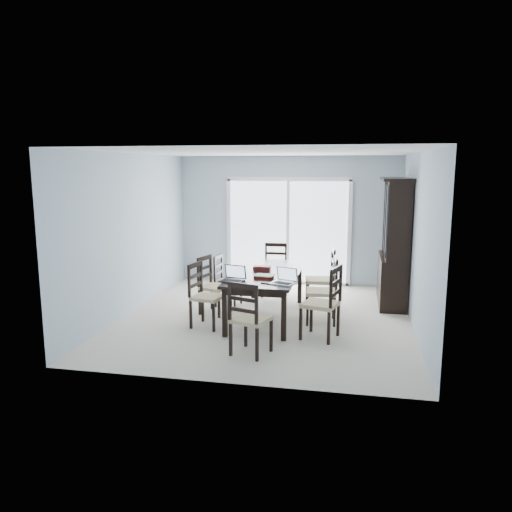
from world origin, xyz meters
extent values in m
plane|color=beige|center=(0.00, 0.00, 0.00)|extent=(5.00, 5.00, 0.00)
plane|color=white|center=(0.00, 0.00, 2.60)|extent=(5.00, 5.00, 0.00)
cube|color=#A4B6C4|center=(0.00, 2.50, 1.30)|extent=(4.50, 0.02, 2.60)
cube|color=#A4B6C4|center=(-2.25, 0.00, 1.30)|extent=(0.02, 5.00, 2.60)
cube|color=#A4B6C4|center=(2.25, 0.00, 1.30)|extent=(0.02, 5.00, 2.60)
cube|color=gray|center=(0.00, 3.50, -0.05)|extent=(4.50, 2.00, 0.10)
cube|color=#99999E|center=(0.00, 4.50, 0.55)|extent=(4.50, 0.06, 1.10)
cube|color=black|center=(0.00, 0.00, 0.73)|extent=(1.00, 2.20, 0.04)
cube|color=black|center=(0.00, 0.00, 0.67)|extent=(0.88, 2.08, 0.10)
cube|color=black|center=(-0.42, -1.00, 0.34)|extent=(0.07, 0.07, 0.69)
cube|color=black|center=(0.42, -1.00, 0.34)|extent=(0.07, 0.07, 0.69)
cube|color=black|center=(-0.42, 1.00, 0.34)|extent=(0.07, 0.07, 0.69)
cube|color=black|center=(0.42, 1.00, 0.34)|extent=(0.07, 0.07, 0.69)
cube|color=black|center=(2.01, 1.25, 0.42)|extent=(0.45, 1.30, 0.85)
cube|color=black|center=(2.04, 1.25, 1.50)|extent=(0.38, 1.30, 1.30)
cube|color=black|center=(2.01, 1.25, 2.17)|extent=(0.50, 1.38, 0.05)
cube|color=black|center=(1.84, 0.83, 1.50)|extent=(0.02, 0.36, 1.18)
cube|color=black|center=(1.84, 1.25, 1.50)|extent=(0.02, 0.36, 1.18)
cube|color=black|center=(1.84, 1.67, 1.50)|extent=(0.02, 0.36, 1.18)
cube|color=silver|center=(0.00, 2.48, 1.05)|extent=(2.40, 0.02, 2.10)
cube|color=white|center=(0.00, 2.46, 2.14)|extent=(2.52, 0.05, 0.08)
cube|color=white|center=(0.00, 2.46, 1.05)|extent=(0.06, 0.05, 2.10)
cube|color=white|center=(0.00, 2.46, 0.03)|extent=(2.52, 0.05, 0.05)
cube|color=black|center=(-0.94, -0.38, 0.21)|extent=(0.04, 0.04, 0.43)
cube|color=black|center=(-1.01, -0.76, 0.21)|extent=(0.04, 0.04, 0.43)
cube|color=black|center=(-0.57, -0.45, 0.21)|extent=(0.04, 0.04, 0.43)
cube|color=black|center=(-0.64, -0.83, 0.21)|extent=(0.04, 0.04, 0.43)
cube|color=tan|center=(-0.79, -0.60, 0.45)|extent=(0.49, 0.49, 0.05)
cube|color=black|center=(-0.99, 0.30, 0.21)|extent=(0.04, 0.04, 0.42)
cube|color=black|center=(-1.10, -0.05, 0.21)|extent=(0.04, 0.04, 0.42)
cube|color=black|center=(-0.64, 0.20, 0.21)|extent=(0.04, 0.04, 0.42)
cube|color=black|center=(-0.74, -0.15, 0.21)|extent=(0.04, 0.04, 0.42)
cube|color=tan|center=(-0.87, 0.08, 0.44)|extent=(0.51, 0.51, 0.05)
cube|color=black|center=(-0.93, 0.79, 0.19)|extent=(0.03, 0.03, 0.39)
cube|color=black|center=(-0.97, 0.44, 0.19)|extent=(0.03, 0.03, 0.39)
cube|color=black|center=(-0.59, 0.75, 0.19)|extent=(0.03, 0.03, 0.39)
cube|color=black|center=(-0.62, 0.41, 0.19)|extent=(0.03, 0.03, 0.39)
cube|color=tan|center=(-0.78, 0.60, 0.41)|extent=(0.42, 0.42, 0.05)
cube|color=black|center=(1.04, -1.04, 0.23)|extent=(0.05, 0.05, 0.46)
cube|color=black|center=(1.15, -0.65, 0.23)|extent=(0.05, 0.05, 0.46)
cube|color=black|center=(0.65, -0.93, 0.23)|extent=(0.05, 0.05, 0.46)
cube|color=black|center=(0.76, -0.54, 0.23)|extent=(0.05, 0.05, 0.46)
cube|color=tan|center=(0.90, -0.79, 0.49)|extent=(0.56, 0.56, 0.05)
cube|color=black|center=(1.08, -0.25, 0.23)|extent=(0.04, 0.04, 0.46)
cube|color=black|center=(1.05, 0.16, 0.23)|extent=(0.04, 0.04, 0.46)
cube|color=black|center=(0.68, -0.28, 0.23)|extent=(0.04, 0.04, 0.46)
cube|color=black|center=(0.64, 0.12, 0.23)|extent=(0.04, 0.04, 0.46)
cube|color=tan|center=(0.86, -0.06, 0.49)|extent=(0.49, 0.49, 0.05)
cube|color=black|center=(1.02, 0.55, 0.23)|extent=(0.04, 0.04, 0.46)
cube|color=black|center=(0.96, 0.96, 0.23)|extent=(0.04, 0.04, 0.46)
cube|color=black|center=(0.61, 0.50, 0.23)|extent=(0.04, 0.04, 0.46)
cube|color=black|center=(0.55, 0.90, 0.23)|extent=(0.04, 0.04, 0.46)
cube|color=tan|center=(0.78, 0.73, 0.49)|extent=(0.51, 0.51, 0.05)
cube|color=black|center=(-0.16, -1.69, 0.22)|extent=(0.04, 0.04, 0.43)
cube|color=black|center=(0.20, -1.81, 0.22)|extent=(0.04, 0.04, 0.43)
cube|color=black|center=(-0.05, -1.33, 0.22)|extent=(0.04, 0.04, 0.43)
cube|color=black|center=(0.32, -1.44, 0.22)|extent=(0.04, 0.04, 0.43)
cube|color=tan|center=(0.08, -1.57, 0.46)|extent=(0.53, 0.53, 0.05)
cube|color=black|center=(0.08, 1.59, 0.22)|extent=(0.04, 0.04, 0.43)
cube|color=black|center=(-0.30, 1.59, 0.22)|extent=(0.04, 0.04, 0.43)
cube|color=black|center=(0.08, 1.21, 0.22)|extent=(0.04, 0.04, 0.43)
cube|color=black|center=(-0.30, 1.21, 0.22)|extent=(0.04, 0.04, 0.43)
cube|color=tan|center=(-0.11, 1.40, 0.46)|extent=(0.43, 0.43, 0.05)
cube|color=black|center=(-0.38, -0.76, 0.76)|extent=(0.37, 0.30, 0.02)
cube|color=silver|center=(-0.38, -0.76, 0.87)|extent=(0.29, 0.10, 0.18)
cube|color=silver|center=(0.36, -0.77, 0.76)|extent=(0.39, 0.33, 0.02)
cube|color=silver|center=(0.36, -0.77, 0.87)|extent=(0.28, 0.14, 0.17)
cube|color=maroon|center=(0.03, -0.42, 0.77)|extent=(0.29, 0.24, 0.03)
cube|color=gold|center=(0.04, -0.42, 0.79)|extent=(0.29, 0.24, 0.01)
cube|color=black|center=(0.12, -0.79, 0.76)|extent=(0.13, 0.09, 0.01)
cube|color=#4F0F18|center=(-0.10, 0.12, 0.78)|extent=(0.27, 0.14, 0.07)
cube|color=brown|center=(-0.76, 3.54, 0.45)|extent=(2.14, 1.99, 0.91)
cube|color=gray|center=(-0.76, 3.54, 0.94)|extent=(2.20, 2.05, 0.06)
camera|label=1|loc=(1.34, -7.57, 2.39)|focal=35.00mm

